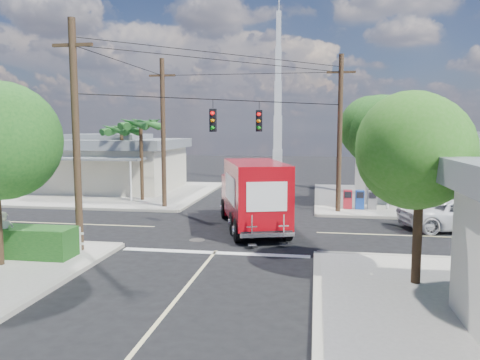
# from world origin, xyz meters

# --- Properties ---
(ground) EXTENTS (120.00, 120.00, 0.00)m
(ground) POSITION_xyz_m (0.00, 0.00, 0.00)
(ground) COLOR black
(ground) RESTS_ON ground
(sidewalk_ne) EXTENTS (14.12, 14.12, 0.14)m
(sidewalk_ne) POSITION_xyz_m (10.88, 10.88, 0.07)
(sidewalk_ne) COLOR #9C978D
(sidewalk_ne) RESTS_ON ground
(sidewalk_nw) EXTENTS (14.12, 14.12, 0.14)m
(sidewalk_nw) POSITION_xyz_m (-10.88, 10.88, 0.07)
(sidewalk_nw) COLOR #9C978D
(sidewalk_nw) RESTS_ON ground
(road_markings) EXTENTS (32.00, 32.00, 0.01)m
(road_markings) POSITION_xyz_m (0.00, -1.47, 0.01)
(road_markings) COLOR beige
(road_markings) RESTS_ON ground
(building_ne) EXTENTS (11.80, 10.20, 4.50)m
(building_ne) POSITION_xyz_m (12.50, 11.97, 2.32)
(building_ne) COLOR silver
(building_ne) RESTS_ON sidewalk_ne
(building_nw) EXTENTS (10.80, 10.20, 4.30)m
(building_nw) POSITION_xyz_m (-12.00, 12.46, 2.22)
(building_nw) COLOR beige
(building_nw) RESTS_ON sidewalk_nw
(radio_tower) EXTENTS (0.80, 0.80, 17.00)m
(radio_tower) POSITION_xyz_m (0.50, 20.00, 5.64)
(radio_tower) COLOR silver
(radio_tower) RESTS_ON ground
(tree_ne_front) EXTENTS (4.21, 4.14, 6.66)m
(tree_ne_front) POSITION_xyz_m (7.21, 6.76, 4.77)
(tree_ne_front) COLOR #422D1C
(tree_ne_front) RESTS_ON sidewalk_ne
(tree_ne_back) EXTENTS (3.77, 3.66, 5.82)m
(tree_ne_back) POSITION_xyz_m (9.81, 8.96, 4.19)
(tree_ne_back) COLOR #422D1C
(tree_ne_back) RESTS_ON sidewalk_ne
(tree_se) EXTENTS (3.67, 3.54, 5.62)m
(tree_se) POSITION_xyz_m (7.01, -7.24, 4.04)
(tree_se) COLOR #422D1C
(tree_se) RESTS_ON sidewalk_se
(palm_nw_front) EXTENTS (3.01, 3.08, 5.59)m
(palm_nw_front) POSITION_xyz_m (-7.50, 7.50, 5.04)
(palm_nw_front) COLOR #422D1C
(palm_nw_front) RESTS_ON sidewalk_nw
(palm_nw_back) EXTENTS (3.01, 3.08, 5.19)m
(palm_nw_back) POSITION_xyz_m (-9.50, 9.00, 4.67)
(palm_nw_back) COLOR #422D1C
(palm_nw_back) RESTS_ON sidewalk_nw
(utility_poles) EXTENTS (12.00, 10.68, 9.00)m
(utility_poles) POSITION_xyz_m (-1.58, 1.60, 4.67)
(utility_poles) COLOR #473321
(utility_poles) RESTS_ON ground
(picket_fence) EXTENTS (5.94, 0.06, 1.00)m
(picket_fence) POSITION_xyz_m (-7.80, -5.60, 0.68)
(picket_fence) COLOR silver
(picket_fence) RESTS_ON sidewalk_sw
(vending_boxes) EXTENTS (1.90, 0.50, 1.10)m
(vending_boxes) POSITION_xyz_m (6.50, 6.20, 0.69)
(vending_boxes) COLOR #AA1C28
(vending_boxes) RESTS_ON sidewalk_ne
(delivery_truck) EXTENTS (4.41, 7.99, 3.32)m
(delivery_truck) POSITION_xyz_m (0.90, 0.36, 1.69)
(delivery_truck) COLOR black
(delivery_truck) RESTS_ON ground
(parked_car) EXTENTS (5.80, 3.71, 1.49)m
(parked_car) POSITION_xyz_m (10.67, 1.71, 0.74)
(parked_car) COLOR silver
(parked_car) RESTS_ON ground
(pedestrian) EXTENTS (0.71, 0.75, 1.72)m
(pedestrian) POSITION_xyz_m (-7.34, -6.70, 1.00)
(pedestrian) COLOR beige
(pedestrian) RESTS_ON sidewalk_sw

